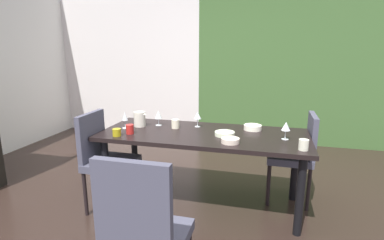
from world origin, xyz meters
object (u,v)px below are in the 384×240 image
at_px(serving_bowl_center, 230,140).
at_px(pitcher_west, 140,119).
at_px(chair_left_near, 104,155).
at_px(wine_glass_near_shelf, 125,117).
at_px(dining_table, 203,141).
at_px(cup_east, 175,124).
at_px(cup_front, 304,145).
at_px(wine_glass_corner, 198,116).
at_px(wine_glass_right, 158,115).
at_px(chair_head_near, 143,232).
at_px(serving_bowl_north, 253,127).
at_px(cup_near_window, 130,129).
at_px(serving_bowl_left, 225,134).
at_px(cup_south, 117,132).
at_px(wine_glass_rear, 286,127).
at_px(chair_right_far, 297,151).

relative_size(serving_bowl_center, pitcher_west, 1.02).
bearing_deg(chair_left_near, wine_glass_near_shelf, 160.02).
distance_m(dining_table, serving_bowl_center, 0.41).
height_order(cup_east, cup_front, cup_east).
height_order(wine_glass_corner, cup_front, wine_glass_corner).
height_order(wine_glass_right, wine_glass_near_shelf, wine_glass_near_shelf).
bearing_deg(cup_east, chair_head_near, -79.12).
height_order(wine_glass_right, cup_east, wine_glass_right).
distance_m(wine_glass_near_shelf, serving_bowl_north, 1.31).
height_order(cup_east, cup_near_window, same).
distance_m(dining_table, pitcher_west, 0.73).
bearing_deg(dining_table, serving_bowl_left, -11.31).
xyz_separation_m(cup_east, cup_south, (-0.45, -0.41, -0.01)).
height_order(dining_table, chair_head_near, chair_head_near).
xyz_separation_m(serving_bowl_left, cup_south, (-0.99, -0.27, 0.02)).
height_order(cup_south, cup_near_window, cup_near_window).
height_order(wine_glass_rear, cup_south, wine_glass_rear).
xyz_separation_m(wine_glass_rear, pitcher_west, (-1.48, 0.10, -0.04)).
bearing_deg(serving_bowl_center, cup_south, -176.74).
bearing_deg(chair_head_near, wine_glass_near_shelf, 119.97).
distance_m(serving_bowl_north, cup_front, 0.69).
bearing_deg(cup_near_window, chair_head_near, -61.38).
bearing_deg(cup_front, cup_near_window, 177.17).
relative_size(chair_right_far, cup_near_window, 10.16).
distance_m(wine_glass_near_shelf, serving_bowl_center, 1.14).
bearing_deg(chair_head_near, wine_glass_right, 107.65).
bearing_deg(cup_south, chair_right_far, 20.56).
distance_m(dining_table, chair_left_near, 0.98).
xyz_separation_m(wine_glass_right, wine_glass_rear, (1.30, -0.19, 0.01)).
bearing_deg(chair_left_near, chair_right_far, 109.02).
bearing_deg(cup_near_window, cup_east, 40.54).
height_order(wine_glass_near_shelf, serving_bowl_north, wine_glass_near_shelf).
distance_m(wine_glass_corner, wine_glass_rear, 0.91).
distance_m(serving_bowl_left, cup_near_window, 0.92).
distance_m(chair_right_far, cup_near_window, 1.71).
bearing_deg(cup_east, pitcher_west, -176.63).
xyz_separation_m(wine_glass_corner, pitcher_west, (-0.60, -0.14, -0.04)).
relative_size(chair_head_near, wine_glass_rear, 6.34).
bearing_deg(chair_head_near, serving_bowl_center, 74.24).
bearing_deg(chair_head_near, chair_right_far, 61.31).
bearing_deg(wine_glass_rear, chair_left_near, -170.15).
height_order(dining_table, pitcher_west, pitcher_west).
bearing_deg(chair_right_far, wine_glass_right, 96.13).
height_order(wine_glass_right, serving_bowl_center, wine_glass_right).
relative_size(chair_right_far, wine_glass_corner, 5.69).
xyz_separation_m(wine_glass_right, cup_south, (-0.24, -0.48, -0.08)).
height_order(wine_glass_corner, pitcher_west, wine_glass_corner).
relative_size(serving_bowl_north, pitcher_west, 1.13).
xyz_separation_m(chair_left_near, cup_near_window, (0.24, 0.10, 0.25)).
relative_size(dining_table, chair_right_far, 2.16).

